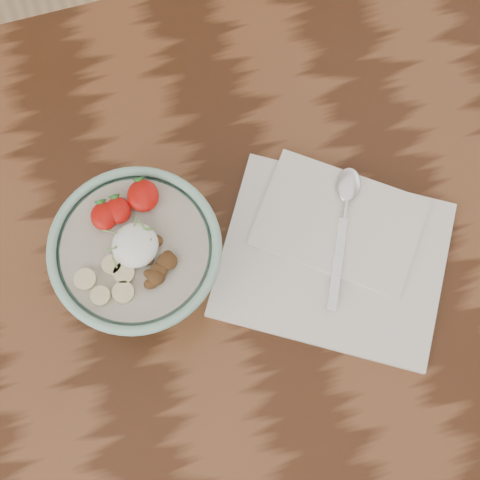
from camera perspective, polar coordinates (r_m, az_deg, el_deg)
name	(u,v)px	position (r cm, az deg, el deg)	size (l,w,h in cm)	color
table	(259,277)	(96.90, 1.59, -3.19)	(160.00, 90.00, 75.00)	#381C0E
breakfast_bowl	(139,257)	(81.77, -8.58, -1.47)	(20.29, 20.29, 13.45)	#87B6A3
napkin	(334,251)	(88.29, 8.06, -0.97)	(36.30, 34.41, 1.75)	white
spoon	(346,204)	(88.96, 9.00, 3.04)	(10.50, 18.58, 1.02)	silver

